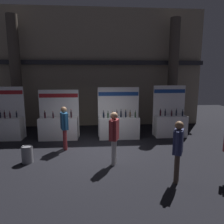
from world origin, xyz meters
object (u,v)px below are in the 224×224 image
object	(u,v)px
exhibitor_booth_0	(1,126)
trash_bin	(27,154)
exhibitor_booth_1	(59,126)
exhibitor_booth_2	(119,125)
visitor_3	(178,146)
exhibitor_booth_3	(170,124)
visitor_4	(114,133)
visitor_0	(64,124)

from	to	relation	value
exhibitor_booth_0	trash_bin	world-z (taller)	exhibitor_booth_0
exhibitor_booth_0	exhibitor_booth_1	world-z (taller)	exhibitor_booth_0
exhibitor_booth_2	visitor_3	distance (m)	4.38
visitor_3	exhibitor_booth_1	bearing A→B (deg)	-108.27
exhibitor_booth_2	exhibitor_booth_3	world-z (taller)	exhibitor_booth_3
exhibitor_booth_2	exhibitor_booth_3	xyz separation A→B (m)	(2.51, 0.11, 0.01)
exhibitor_booth_3	visitor_4	bearing A→B (deg)	-134.53
trash_bin	exhibitor_booth_1	bearing A→B (deg)	76.89
exhibitor_booth_0	visitor_0	xyz separation A→B (m)	(3.10, -1.55, 0.42)
visitor_0	exhibitor_booth_2	bearing A→B (deg)	-78.66
exhibitor_booth_0	visitor_0	distance (m)	3.50
trash_bin	visitor_3	distance (m)	4.89
exhibitor_booth_3	visitor_3	xyz separation A→B (m)	(-1.37, -4.32, 0.42)
exhibitor_booth_0	visitor_3	size ratio (longest dim) A/B	1.39
visitor_3	exhibitor_booth_3	bearing A→B (deg)	-168.44
exhibitor_booth_2	trash_bin	size ratio (longest dim) A/B	4.14
exhibitor_booth_0	exhibitor_booth_1	distance (m)	2.63
exhibitor_booth_2	exhibitor_booth_3	size ratio (longest dim) A/B	0.97
exhibitor_booth_3	visitor_4	world-z (taller)	exhibitor_booth_3
exhibitor_booth_2	visitor_0	bearing A→B (deg)	-149.52
exhibitor_booth_0	trash_bin	size ratio (longest dim) A/B	4.20
trash_bin	visitor_4	bearing A→B (deg)	-7.24
trash_bin	exhibitor_booth_3	bearing A→B (deg)	24.33
visitor_3	visitor_4	size ratio (longest dim) A/B	0.98
exhibitor_booth_3	visitor_0	distance (m)	5.06
trash_bin	visitor_0	world-z (taller)	visitor_0
exhibitor_booth_3	visitor_3	distance (m)	4.56
exhibitor_booth_1	exhibitor_booth_3	bearing A→B (deg)	0.52
exhibitor_booth_0	trash_bin	distance (m)	3.43
exhibitor_booth_1	exhibitor_booth_2	size ratio (longest dim) A/B	0.95
exhibitor_booth_2	trash_bin	bearing A→B (deg)	-143.05
exhibitor_booth_3	visitor_0	bearing A→B (deg)	-163.00
visitor_3	visitor_0	bearing A→B (deg)	-100.42
visitor_0	visitor_4	distance (m)	2.41
visitor_0	visitor_3	world-z (taller)	visitor_3
exhibitor_booth_1	visitor_4	size ratio (longest dim) A/B	1.28
visitor_0	trash_bin	bearing A→B (deg)	118.57
exhibitor_booth_1	exhibitor_booth_3	xyz separation A→B (m)	(5.30, 0.05, 0.02)
exhibitor_booth_1	exhibitor_booth_3	distance (m)	5.30
exhibitor_booth_1	visitor_0	world-z (taller)	exhibitor_booth_1
exhibitor_booth_3	exhibitor_booth_1	bearing A→B (deg)	-179.48
exhibitor_booth_1	exhibitor_booth_3	size ratio (longest dim) A/B	0.93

